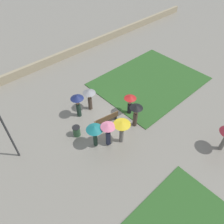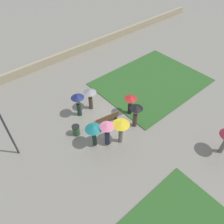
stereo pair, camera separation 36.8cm
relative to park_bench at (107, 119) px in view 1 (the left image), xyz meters
The scene contains 13 objects.
ground_plane 0.56m from the park_bench, 133.09° to the right, with size 90.00×90.00×0.00m, color gray.
lawn_patch_near 6.51m from the park_bench, 168.91° to the right, with size 9.43×7.35×0.06m.
parapet_wall 10.01m from the park_bench, 91.17° to the right, with size 45.00×0.35×0.83m.
park_bench is the anchor object (origin of this frame).
lamp_post 6.96m from the park_bench, 15.78° to the right, with size 0.32×0.32×5.09m.
trash_bin 2.39m from the park_bench, 14.16° to the right, with size 0.55×0.55×0.81m.
crowd_person_black 2.27m from the park_bench, 132.91° to the left, with size 0.93×0.93×1.98m.
crowd_person_navy 2.49m from the park_bench, 63.74° to the right, with size 0.98×0.98×2.01m.
crowd_person_red 2.22m from the park_bench, 169.84° to the left, with size 0.92×0.92×1.78m.
crowd_person_teal 2.35m from the park_bench, 27.64° to the left, with size 1.11×1.11×1.86m.
crowd_person_yellow 2.21m from the park_bench, 79.15° to the left, with size 1.15×1.15×1.92m.
crowd_person_grey 2.26m from the park_bench, 92.91° to the right, with size 0.99×0.99×1.85m.
crowd_person_pink 2.08m from the park_bench, 51.66° to the left, with size 0.99×0.99×1.92m.
Camera 1 is at (7.45, 8.70, 12.09)m, focal length 35.00 mm.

